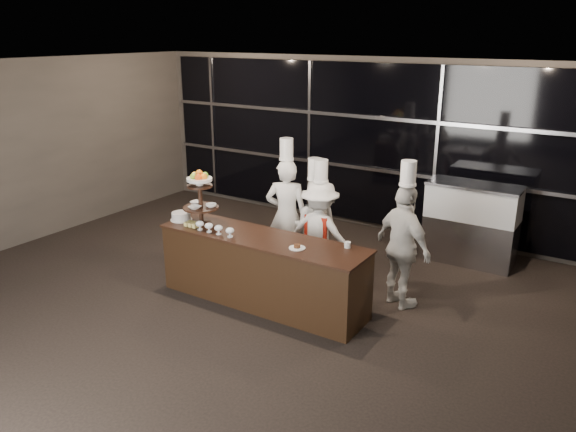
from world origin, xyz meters
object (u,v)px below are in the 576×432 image
Objects in this scene: chef_a at (287,214)px; chef_c at (320,232)px; chef_b at (314,225)px; display_case at (472,219)px; chef_d at (403,246)px; buffet_counter at (262,270)px; display_stand at (200,193)px; layer_cake at (181,216)px.

chef_a reaches higher than chef_c.
display_case is at bearing 41.64° from chef_b.
chef_a is 0.43m from chef_b.
display_case is at bearing 38.52° from chef_a.
display_case is 2.44m from chef_b.
chef_a reaches higher than chef_d.
chef_c reaches higher than buffet_counter.
display_stand is 1.72m from chef_c.
chef_b is 1.53m from chef_d.
chef_c is (1.30, 0.96, -0.59)m from display_stand.
layer_cake is 0.15× the size of chef_a.
display_stand is at bearing -135.34° from display_case.
display_case is 2.46m from chef_c.
chef_a is (-2.21, -1.76, 0.18)m from display_case.
buffet_counter is 1.04m from chef_c.
layer_cake is at bearing -171.18° from display_stand.
display_case is (1.88, 2.85, 0.22)m from buffet_counter.
chef_a is (-0.33, 1.09, 0.40)m from buffet_counter.
chef_b is (-1.82, -1.62, 0.04)m from display_case.
chef_a reaches higher than display_case.
chef_d is (1.87, -0.19, -0.04)m from chef_a.
chef_a is at bearing 168.19° from chef_c.
display_stand reaches higher than layer_cake.
chef_d reaches higher than chef_b.
chef_b is at bearing -138.36° from display_case.
buffet_counter is 1.25m from chef_b.
chef_d reaches higher than buffet_counter.
layer_cake reaches higher than buffet_counter.
chef_b is at bearing 132.86° from chef_c.
chef_b is at bearing 49.22° from display_stand.
chef_b reaches higher than display_stand.
display_stand is 2.75m from chef_d.
buffet_counter is 1.82m from chef_d.
buffet_counter is at bearing -149.84° from chef_d.
buffet_counter is 1.65× the size of chef_b.
display_stand is at bearing -130.78° from chef_b.
chef_b is (0.06, 1.22, 0.26)m from buffet_counter.
layer_cake is at bearing -137.23° from chef_b.
chef_d is at bearing 30.16° from buffet_counter.
chef_d is at bearing -99.76° from display_case.
display_stand is at bearing -160.58° from chef_d.
layer_cake is 0.17× the size of chef_b.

